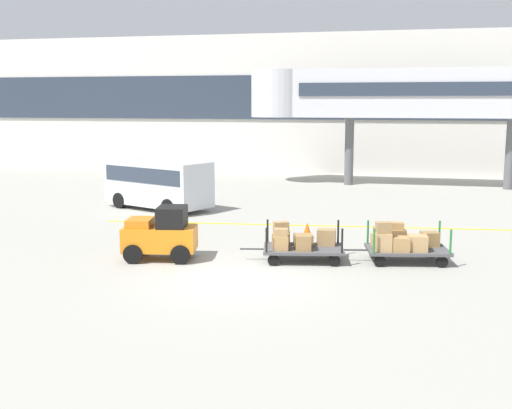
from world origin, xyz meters
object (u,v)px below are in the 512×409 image
object	(u,v)px
baggage_cart_lead	(300,243)
safety_cone_near	(307,230)
baggage_cart_middle	(403,243)
shuttle_van	(158,181)
baggage_tug	(161,234)

from	to	relation	value
baggage_cart_lead	safety_cone_near	xyz separation A→B (m)	(-0.23, 3.06, -0.25)
baggage_cart_middle	shuttle_van	bearing A→B (deg)	145.54
baggage_tug	safety_cone_near	world-z (taller)	baggage_tug
baggage_cart_middle	baggage_cart_lead	bearing A→B (deg)	-169.99
baggage_cart_lead	baggage_cart_middle	bearing A→B (deg)	10.01
baggage_cart_middle	shuttle_van	xyz separation A→B (m)	(-10.34, 7.10, 0.67)
baggage_tug	safety_cone_near	distance (m)	5.39
baggage_cart_middle	safety_cone_near	world-z (taller)	baggage_cart_middle
baggage_tug	baggage_cart_lead	xyz separation A→B (m)	(3.99, 0.78, -0.22)
baggage_tug	shuttle_van	bearing A→B (deg)	112.17
baggage_cart_lead	shuttle_van	distance (m)	10.65
baggage_cart_middle	shuttle_van	distance (m)	12.56
baggage_tug	baggage_cart_lead	distance (m)	4.07
safety_cone_near	baggage_cart_lead	bearing A→B (deg)	-85.62
baggage_tug	safety_cone_near	bearing A→B (deg)	45.69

